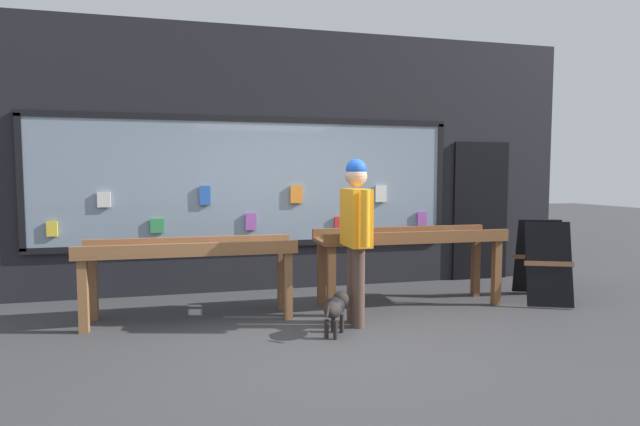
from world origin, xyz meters
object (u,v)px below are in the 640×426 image
Objects in this scene: sandwich_board_sign at (542,260)px; small_dog at (335,307)px; display_table_right at (409,245)px; display_table_left at (190,256)px; person_browsing at (356,227)px.

small_dog is at bearing -144.17° from sandwich_board_sign.
display_table_right is 1.54m from small_dog.
sandwich_board_sign is (4.34, -0.18, -0.18)m from display_table_left.
person_browsing is 0.87m from small_dog.
small_dog is at bearing -143.30° from display_table_right.
person_browsing reaches higher than small_dog.
display_table_right is at bearing -55.36° from person_browsing.
display_table_left is at bearing 90.63° from small_dog.
display_table_left is 4.34m from sandwich_board_sign.
sandwich_board_sign is at bearing -6.00° from display_table_right.
person_browsing reaches higher than display_table_left.
sandwich_board_sign reaches higher than display_table_left.
display_table_right reaches higher than display_table_left.
person_browsing is 1.74× the size of sandwich_board_sign.
sandwich_board_sign is (2.62, 0.43, -0.53)m from person_browsing.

